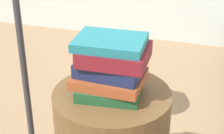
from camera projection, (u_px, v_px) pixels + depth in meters
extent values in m
cube|color=#1E512D|center=(110.00, 89.00, 1.42)|extent=(0.25, 0.21, 0.04)
cube|color=#994723|center=(109.00, 79.00, 1.41)|extent=(0.26, 0.21, 0.04)
cube|color=#19234C|center=(110.00, 68.00, 1.39)|extent=(0.25, 0.18, 0.05)
cube|color=maroon|center=(114.00, 54.00, 1.37)|extent=(0.25, 0.21, 0.06)
cube|color=#1E727F|center=(110.00, 42.00, 1.35)|extent=(0.26, 0.20, 0.03)
cylinder|color=#333338|center=(20.00, 39.00, 1.65)|extent=(0.03, 0.03, 1.15)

